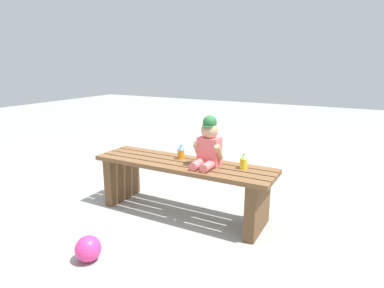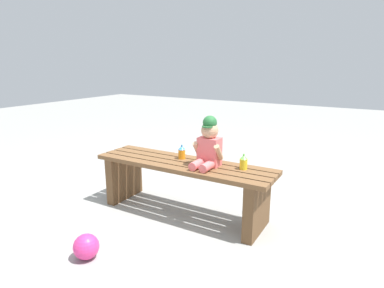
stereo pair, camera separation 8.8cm
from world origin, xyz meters
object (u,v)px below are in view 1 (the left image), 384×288
Objects in this scene: sippy_cup_right at (244,161)px; toy_ball at (88,249)px; sippy_cup_left at (181,152)px; child_figure at (208,144)px; park_bench at (183,179)px.

sippy_cup_right reaches higher than toy_ball.
sippy_cup_left is 0.56m from sippy_cup_right.
sippy_cup_left is (-0.29, 0.07, -0.12)m from child_figure.
toy_ball is at bearing -115.56° from child_figure.
child_figure is (0.23, 0.01, 0.33)m from park_bench.
park_bench is 3.83× the size of child_figure.
child_figure is at bearing -166.53° from sippy_cup_right.
park_bench is at bearing -52.34° from sippy_cup_left.
sippy_cup_left reaches higher than park_bench.
toy_ball is (-0.43, -0.90, -0.55)m from child_figure.
child_figure is 0.32m from sippy_cup_left.
sippy_cup_left is 1.07m from toy_ball.
park_bench is 12.50× the size of sippy_cup_right.
park_bench is 0.23m from sippy_cup_left.
child_figure is 2.38× the size of toy_ball.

